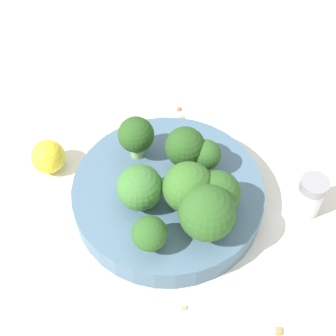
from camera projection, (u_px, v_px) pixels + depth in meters
name	position (u px, v px, depth m)	size (l,w,h in m)	color
ground_plane	(168.00, 202.00, 0.56)	(3.00, 3.00, 0.00)	silver
bowl	(168.00, 194.00, 0.55)	(0.22, 0.22, 0.03)	slate
broccoli_floret_0	(142.00, 190.00, 0.50)	(0.05, 0.05, 0.05)	#7A9E5B
broccoli_floret_1	(185.00, 190.00, 0.49)	(0.06, 0.06, 0.06)	#7A9E5B
broccoli_floret_2	(217.00, 194.00, 0.50)	(0.05, 0.05, 0.05)	#8EB770
broccoli_floret_3	(206.00, 155.00, 0.53)	(0.03, 0.03, 0.04)	#8EB770
broccoli_floret_4	(185.00, 147.00, 0.53)	(0.05, 0.05, 0.06)	#7A9E5B
broccoli_floret_5	(133.00, 137.00, 0.54)	(0.04, 0.04, 0.06)	#8EB770
broccoli_floret_6	(207.00, 213.00, 0.47)	(0.06, 0.06, 0.07)	#7A9E5B
broccoli_floret_7	(150.00, 234.00, 0.47)	(0.04, 0.04, 0.04)	#84AD66
pepper_shaker	(310.00, 196.00, 0.53)	(0.03, 0.03, 0.06)	silver
lemon_wedge	(48.00, 157.00, 0.58)	(0.04, 0.04, 0.04)	yellow
almond_crumb_0	(181.00, 117.00, 0.65)	(0.01, 0.01, 0.01)	tan
almond_crumb_1	(184.00, 308.00, 0.48)	(0.01, 0.00, 0.01)	tan
almond_crumb_2	(108.00, 137.00, 0.62)	(0.01, 0.01, 0.01)	olive
almond_crumb_3	(279.00, 330.00, 0.46)	(0.01, 0.01, 0.01)	#AD7F4C
almond_crumb_4	(179.00, 108.00, 0.66)	(0.01, 0.00, 0.01)	olive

